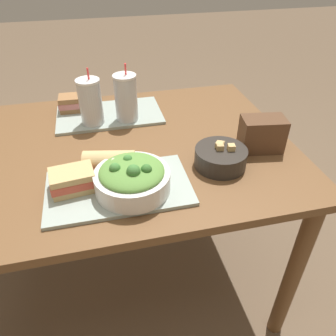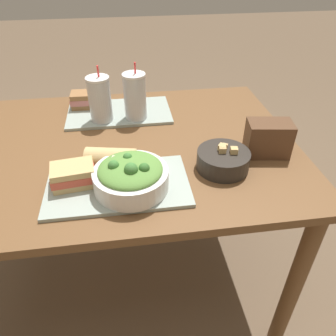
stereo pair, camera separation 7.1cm
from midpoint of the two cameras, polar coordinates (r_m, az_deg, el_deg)
name	(u,v)px [view 1 (the left image)]	position (r m, az deg, el deg)	size (l,w,h in m)	color
ground_plane	(126,277)	(1.74, -8.52, -18.33)	(12.00, 12.00, 0.00)	brown
dining_table	(113,170)	(1.26, -11.17, -0.41)	(1.32, 0.92, 0.77)	brown
tray_near	(119,188)	(1.00, -10.57, -3.49)	(0.43, 0.25, 0.01)	#99A89E
tray_far	(110,115)	(1.42, -11.58, 9.07)	(0.43, 0.25, 0.01)	#99A89E
salad_bowl	(132,177)	(0.96, -8.40, -1.68)	(0.22, 0.22, 0.11)	white
soup_bowl	(221,157)	(1.08, 7.31, 1.93)	(0.17, 0.17, 0.08)	#2D2823
sandwich_near	(73,180)	(1.01, -18.22, -2.07)	(0.14, 0.11, 0.06)	tan
baguette_near	(110,162)	(1.05, -11.95, 1.03)	(0.17, 0.10, 0.07)	tan
sandwich_far	(74,103)	(1.47, -17.45, 10.74)	(0.12, 0.09, 0.06)	olive
drink_cup_dark	(91,103)	(1.32, -14.85, 10.81)	(0.09, 0.09, 0.22)	silver
drink_cup_red	(126,99)	(1.32, -8.87, 11.72)	(0.09, 0.09, 0.23)	silver
chip_bag	(262,134)	(1.18, 14.40, 5.70)	(0.16, 0.11, 0.12)	brown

